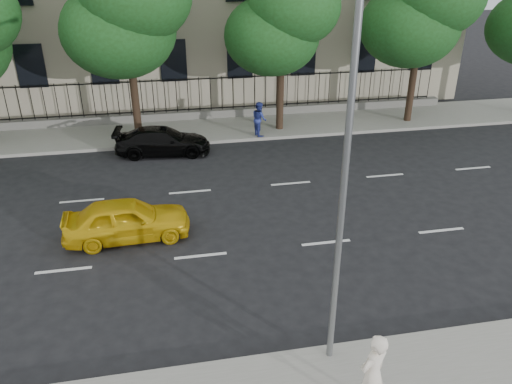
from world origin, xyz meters
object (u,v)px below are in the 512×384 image
Objects in this scene: street_light at (337,139)px; woman_near at (373,374)px; yellow_taxi at (127,219)px; black_sedan at (163,141)px.

street_light reaches higher than woman_near.
yellow_taxi is at bearing 129.05° from street_light.
woman_near reaches higher than black_sedan.
woman_near is (0.29, -2.09, -4.07)m from street_light.
street_light is at bearing -109.20° from woman_near.
black_sedan is at bearing 104.65° from street_light.
street_light is at bearing -143.72° from yellow_taxi.
street_light reaches higher than black_sedan.
yellow_taxi reaches higher than black_sedan.
woman_near is at bearing -160.76° from black_sedan.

